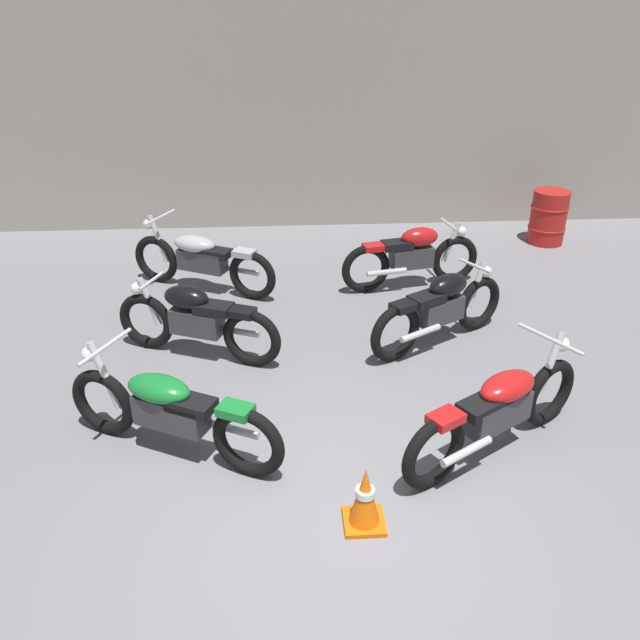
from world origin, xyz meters
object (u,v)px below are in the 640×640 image
object	(u,v)px
motorcycle_left_row_1	(196,319)
traffic_cone	(365,498)
oil_drum	(548,217)
motorcycle_left_row_2	(201,259)
motorcycle_right_row_1	(440,308)
motorcycle_right_row_2	(412,255)
motorcycle_left_row_0	(170,410)
motorcycle_right_row_0	(498,409)

from	to	relation	value
motorcycle_left_row_1	traffic_cone	distance (m)	3.08
motorcycle_left_row_1	oil_drum	bearing A→B (deg)	32.02
motorcycle_left_row_2	motorcycle_right_row_1	world-z (taller)	motorcycle_left_row_2
motorcycle_left_row_1	motorcycle_right_row_2	xyz separation A→B (m)	(2.73, 1.70, 0.00)
motorcycle_right_row_1	oil_drum	xyz separation A→B (m)	(2.47, 3.15, -0.03)
motorcycle_left_row_0	motorcycle_right_row_0	xyz separation A→B (m)	(2.85, -0.17, 0.00)
motorcycle_right_row_2	motorcycle_right_row_0	bearing A→B (deg)	-88.83
motorcycle_right_row_2	traffic_cone	xyz separation A→B (m)	(-1.19, -4.37, -0.20)
motorcycle_right_row_1	traffic_cone	world-z (taller)	motorcycle_right_row_1
motorcycle_left_row_0	traffic_cone	xyz separation A→B (m)	(1.59, -0.98, -0.19)
motorcycle_left_row_2	oil_drum	xyz separation A→B (m)	(5.33, 1.48, -0.03)
motorcycle_left_row_0	motorcycle_right_row_0	distance (m)	2.85
oil_drum	motorcycle_right_row_0	bearing A→B (deg)	-115.28
motorcycle_left_row_0	motorcycle_right_row_0	world-z (taller)	same
oil_drum	traffic_cone	size ratio (longest dim) A/B	1.57
motorcycle_left_row_0	motorcycle_right_row_2	bearing A→B (deg)	50.71
motorcycle_right_row_1	motorcycle_right_row_2	xyz separation A→B (m)	(-0.02, 1.59, 0.00)
motorcycle_left_row_0	motorcycle_left_row_1	distance (m)	1.69
motorcycle_left_row_2	motorcycle_right_row_0	distance (m)	4.66
motorcycle_left_row_2	traffic_cone	distance (m)	4.75
motorcycle_left_row_2	traffic_cone	bearing A→B (deg)	-69.61
motorcycle_left_row_0	motorcycle_right_row_1	world-z (taller)	motorcycle_left_row_0
traffic_cone	motorcycle_left_row_1	bearing A→B (deg)	119.98
motorcycle_right_row_2	traffic_cone	distance (m)	4.53
motorcycle_right_row_0	oil_drum	size ratio (longest dim) A/B	2.23
motorcycle_right_row_1	oil_drum	distance (m)	4.01
motorcycle_right_row_2	motorcycle_left_row_1	bearing A→B (deg)	-148.01
motorcycle_right_row_2	oil_drum	size ratio (longest dim) A/B	2.30
motorcycle_right_row_0	motorcycle_left_row_1	bearing A→B (deg)	146.44
motorcycle_right_row_1	motorcycle_right_row_2	size ratio (longest dim) A/B	0.90
motorcycle_right_row_2	oil_drum	world-z (taller)	motorcycle_right_row_2
motorcycle_right_row_2	motorcycle_left_row_0	bearing A→B (deg)	-129.29
motorcycle_left_row_0	motorcycle_right_row_2	size ratio (longest dim) A/B	1.02
traffic_cone	motorcycle_right_row_2	bearing A→B (deg)	74.77
motorcycle_right_row_0	motorcycle_left_row_2	bearing A→B (deg)	128.69
motorcycle_left_row_2	motorcycle_right_row_0	xyz separation A→B (m)	(2.91, -3.64, 0.00)
motorcycle_left_row_0	motorcycle_left_row_1	bearing A→B (deg)	88.32
motorcycle_right_row_0	oil_drum	world-z (taller)	motorcycle_right_row_0
motorcycle_right_row_1	traffic_cone	size ratio (longest dim) A/B	3.24
motorcycle_right_row_0	motorcycle_right_row_2	size ratio (longest dim) A/B	0.97
motorcycle_right_row_0	oil_drum	xyz separation A→B (m)	(2.42, 5.12, -0.03)
motorcycle_left_row_1	motorcycle_right_row_0	distance (m)	3.36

